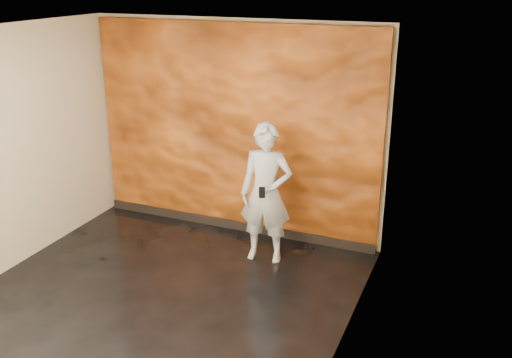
# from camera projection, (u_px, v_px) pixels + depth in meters

# --- Properties ---
(room) EXTENTS (4.02, 4.02, 2.81)m
(room) POSITION_uv_depth(u_px,v_px,m) (152.00, 177.00, 5.69)
(room) COLOR black
(room) RESTS_ON ground
(feature_wall) EXTENTS (3.90, 0.06, 2.75)m
(feature_wall) POSITION_uv_depth(u_px,v_px,m) (233.00, 131.00, 7.40)
(feature_wall) COLOR orange
(feature_wall) RESTS_ON ground
(baseboard) EXTENTS (3.90, 0.04, 0.12)m
(baseboard) POSITION_uv_depth(u_px,v_px,m) (234.00, 225.00, 7.82)
(baseboard) COLOR black
(baseboard) RESTS_ON ground
(man) EXTENTS (0.67, 0.49, 1.71)m
(man) POSITION_uv_depth(u_px,v_px,m) (266.00, 193.00, 6.75)
(man) COLOR #969BA6
(man) RESTS_ON ground
(phone) EXTENTS (0.07, 0.04, 0.13)m
(phone) POSITION_uv_depth(u_px,v_px,m) (262.00, 192.00, 6.46)
(phone) COLOR black
(phone) RESTS_ON man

